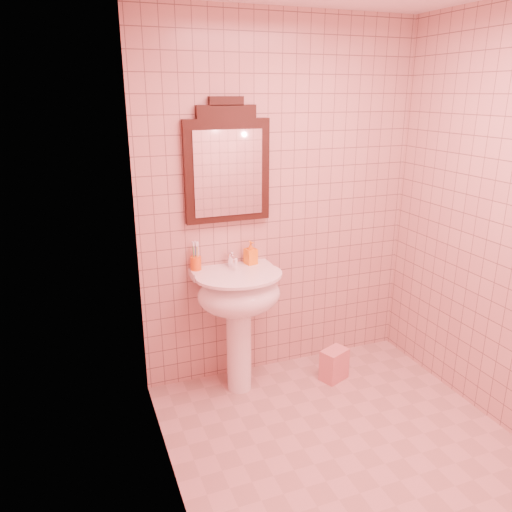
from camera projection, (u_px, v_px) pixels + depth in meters
name	position (u px, v px, depth m)	size (l,w,h in m)	color
floor	(353.00, 453.00, 2.89)	(2.20, 2.20, 0.00)	tan
back_wall	(280.00, 204.00, 3.47)	(2.00, 0.02, 2.50)	tan
pedestal_sink	(239.00, 302.00, 3.32)	(0.58, 0.58, 0.86)	white
faucet	(232.00, 259.00, 3.36)	(0.04, 0.16, 0.11)	white
mirror	(227.00, 166.00, 3.23)	(0.57, 0.06, 0.80)	black
toothbrush_cup	(196.00, 263.00, 3.32)	(0.07, 0.07, 0.17)	#E85B13
soap_dispenser	(251.00, 253.00, 3.42)	(0.07, 0.08, 0.16)	orange
towel	(334.00, 364.00, 3.61)	(0.19, 0.13, 0.23)	tan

